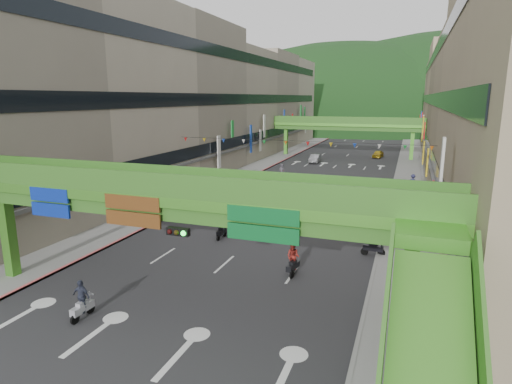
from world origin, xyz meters
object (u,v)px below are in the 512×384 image
overpass_near (183,213)px  scooter_rider_mid (293,259)px  scooter_rider_near (221,225)px  pedestrian_red (396,202)px  car_silver (315,159)px  car_yellow (378,154)px

overpass_near → scooter_rider_mid: 8.55m
scooter_rider_near → pedestrian_red: (12.08, 12.84, -0.12)m
scooter_rider_near → car_silver: size_ratio=0.53×
scooter_rider_near → car_silver: scooter_rider_near is taller
car_yellow → scooter_rider_near: bearing=-90.9°
pedestrian_red → scooter_rider_near: bearing=-145.4°
car_yellow → pedestrian_red: 37.31m
car_silver → car_yellow: size_ratio=1.11×
overpass_near → pedestrian_red: size_ratio=15.27×
overpass_near → scooter_rider_near: 12.44m
overpass_near → scooter_rider_near: (-3.21, 11.27, -4.17)m
scooter_rider_mid → car_yellow: (0.95, 54.64, -0.39)m
car_silver → car_yellow: car_silver is taller
overpass_near → scooter_rider_mid: bearing=61.1°
overpass_near → pedestrian_red: 26.04m
scooter_rider_near → pedestrian_red: scooter_rider_near is taller
scooter_rider_near → car_silver: (-1.48, 40.24, -0.36)m
scooter_rider_mid → pedestrian_red: size_ratio=1.08×
scooter_rider_mid → car_silver: scooter_rider_mid is taller
overpass_near → car_yellow: overpass_near is taller
overpass_near → scooter_rider_mid: size_ratio=14.09×
overpass_near → car_silver: overpass_near is taller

